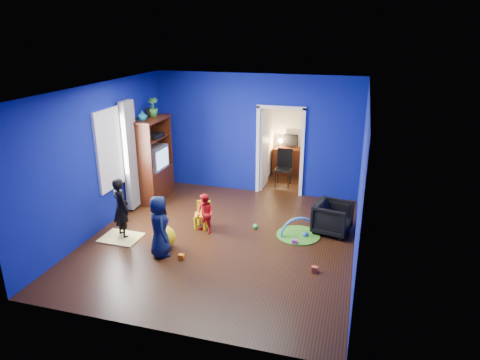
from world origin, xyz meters
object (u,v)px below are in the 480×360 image
(armchair, at_px, (333,218))
(play_mat, at_px, (298,235))
(child_black, at_px, (121,208))
(vase, at_px, (142,115))
(tv_armoire, at_px, (152,159))
(hopper_ball, at_px, (164,237))
(study_desk, at_px, (289,161))
(kid_chair, at_px, (202,216))
(crt_tv, at_px, (153,158))
(child_navy, at_px, (159,226))
(toddler_red, at_px, (205,214))
(folding_chair, at_px, (283,169))

(armchair, bearing_deg, play_mat, 129.96)
(child_black, relative_size, vase, 5.42)
(tv_armoire, relative_size, play_mat, 2.28)
(vase, height_order, hopper_ball, vase)
(vase, height_order, study_desk, vase)
(kid_chair, bearing_deg, crt_tv, 125.31)
(vase, distance_m, play_mat, 4.24)
(child_black, relative_size, child_navy, 1.07)
(child_black, relative_size, study_desk, 1.38)
(armchair, distance_m, tv_armoire, 4.37)
(vase, relative_size, crt_tv, 0.32)
(toddler_red, relative_size, hopper_ball, 1.88)
(armchair, xyz_separation_m, tv_armoire, (-4.26, 0.69, 0.66))
(child_navy, relative_size, folding_chair, 1.24)
(tv_armoire, xyz_separation_m, study_desk, (2.82, 2.67, -0.60))
(play_mat, bearing_deg, child_navy, -148.06)
(tv_armoire, xyz_separation_m, play_mat, (3.64, -1.02, -0.97))
(armchair, xyz_separation_m, folding_chair, (-1.44, 2.40, 0.14))
(crt_tv, distance_m, study_desk, 3.91)
(vase, bearing_deg, play_mat, -11.27)
(toddler_red, relative_size, play_mat, 0.95)
(toddler_red, distance_m, vase, 2.70)
(vase, xyz_separation_m, study_desk, (2.82, 2.97, -1.70))
(child_navy, distance_m, study_desk, 5.32)
(child_navy, distance_m, play_mat, 2.75)
(vase, distance_m, crt_tv, 1.09)
(hopper_ball, xyz_separation_m, study_desk, (1.52, 4.86, 0.16))
(child_navy, height_order, play_mat, child_navy)
(hopper_ball, bearing_deg, armchair, 26.95)
(crt_tv, bearing_deg, play_mat, -15.90)
(kid_chair, height_order, play_mat, kid_chair)
(vase, bearing_deg, study_desk, 46.44)
(child_black, xyz_separation_m, study_desk, (2.50, 4.66, -0.23))
(tv_armoire, distance_m, crt_tv, 0.06)
(study_desk, bearing_deg, play_mat, -77.53)
(folding_chair, bearing_deg, kid_chair, -111.63)
(hopper_ball, height_order, kid_chair, kid_chair)
(play_mat, bearing_deg, child_black, -163.73)
(child_navy, bearing_deg, kid_chair, -50.13)
(tv_armoire, bearing_deg, kid_chair, -35.57)
(kid_chair, height_order, study_desk, study_desk)
(child_black, bearing_deg, hopper_ball, -158.53)
(toddler_red, height_order, study_desk, toddler_red)
(child_black, distance_m, kid_chair, 1.61)
(hopper_ball, height_order, play_mat, hopper_ball)
(hopper_ball, bearing_deg, play_mat, 26.70)
(kid_chair, height_order, folding_chair, folding_chair)
(kid_chair, bearing_deg, child_black, -167.88)
(child_navy, xyz_separation_m, tv_armoire, (-1.35, 2.45, 0.41))
(kid_chair, bearing_deg, play_mat, -13.53)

